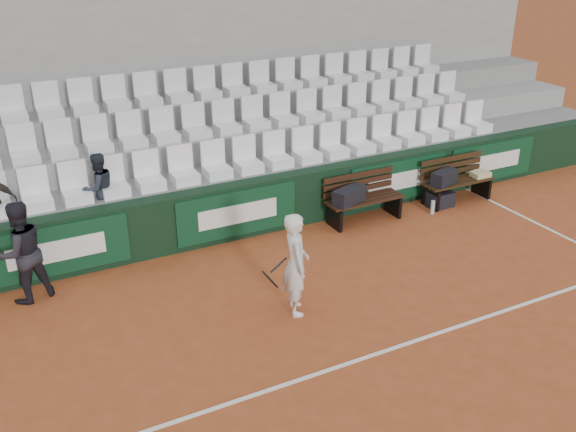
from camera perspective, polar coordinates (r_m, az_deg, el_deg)
The scene contains 21 objects.
ground at distance 8.50m, azimuth 7.36°, elevation -12.24°, with size 80.00×80.00×0.00m, color #A94C26.
court_baseline at distance 8.49m, azimuth 7.36°, elevation -12.22°, with size 18.00×0.06×0.01m, color white.
back_barrier at distance 11.31m, azimuth -3.57°, elevation 0.70°, with size 18.00×0.34×1.00m.
grandstand_tier_front at distance 11.82m, azimuth -5.13°, elevation 1.73°, with size 18.00×0.95×1.00m, color gray.
grandstand_tier_mid at distance 12.57m, azimuth -6.83°, elevation 4.16°, with size 18.00×0.95×1.45m, color #959693.
grandstand_tier_back at distance 13.34m, azimuth -8.35°, elevation 6.31°, with size 18.00×0.95×1.90m, color gray.
grandstand_rear_wall at distance 13.59m, azimuth -9.58°, elevation 12.04°, with size 18.00×0.30×4.40m, color gray.
seat_row_front at distance 11.38m, azimuth -4.94°, elevation 5.21°, with size 11.90×0.44×0.63m, color white.
seat_row_mid at distance 12.09m, azimuth -6.78°, elevation 8.53°, with size 11.90×0.44×0.63m, color silver.
seat_row_back at distance 12.85m, azimuth -8.43°, elevation 11.46°, with size 11.90×0.44×0.63m, color silver.
bench_left at distance 11.99m, azimuth 6.79°, elevation 0.56°, with size 1.50×0.56×0.45m, color #341B0F.
bench_right at distance 13.19m, azimuth 14.75°, elevation 2.17°, with size 1.50×0.56×0.45m, color #331F0F.
sports_bag_left at distance 11.63m, azimuth 5.46°, elevation 1.81°, with size 0.66×0.28×0.28m, color black.
sports_bag_right at distance 12.81m, azimuth 13.72°, elevation 3.34°, with size 0.57×0.27×0.27m, color black.
towel at distance 13.42m, azimuth 16.74°, elevation 3.58°, with size 0.36×0.26×0.10m, color #C9BE82.
sports_bag_ground at distance 12.88m, azimuth 13.39°, elevation 1.43°, with size 0.50×0.31×0.31m, color black.
water_bottle_near at distance 11.60m, azimuth 4.52°, elevation -0.81°, with size 0.06×0.06×0.23m, color silver.
water_bottle_far at distance 12.54m, azimuth 12.73°, elevation 0.76°, with size 0.07×0.07×0.27m, color silver.
tennis_player at distance 8.92m, azimuth 0.68°, elevation -4.29°, with size 0.75×0.64×1.52m.
ball_kid at distance 9.96m, azimuth -22.63°, elevation -2.99°, with size 0.75×0.59×1.55m, color black.
spectator_c at distance 10.73m, azimuth -16.73°, elevation 4.61°, with size 0.58×0.45×1.19m, color #1F252F.
Camera 1 is at (-4.04, -5.51, 5.05)m, focal length 40.00 mm.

